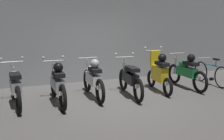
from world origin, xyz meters
name	(u,v)px	position (x,y,z in m)	size (l,w,h in m)	color
ground_plane	(120,102)	(0.00, 0.00, 0.00)	(80.00, 80.00, 0.00)	#565451
back_wall	(89,36)	(0.00, 2.74, 1.53)	(16.00, 0.30, 3.05)	gray
motorbike_slot_0	(15,86)	(-2.50, 0.71, 0.49)	(0.59, 1.95, 1.15)	black
motorbike_slot_1	(57,83)	(-1.50, 0.50, 0.53)	(0.59, 1.95, 1.15)	black
motorbike_slot_2	(93,78)	(-0.50, 0.70, 0.53)	(0.56, 1.95, 1.08)	black
motorbike_slot_3	(130,78)	(0.50, 0.47, 0.49)	(0.59, 1.95, 1.15)	black
motorbike_slot_4	(159,72)	(1.50, 0.60, 0.57)	(0.59, 1.68, 1.29)	black
motorbike_slot_5	(186,71)	(2.50, 0.63, 0.53)	(0.56, 1.95, 1.08)	black
bicycle	(211,73)	(3.53, 0.71, 0.36)	(0.50, 1.73, 0.89)	black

